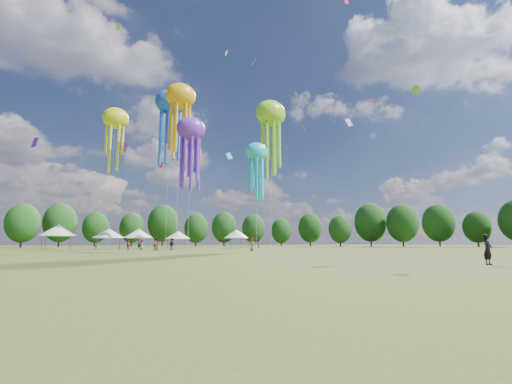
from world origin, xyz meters
name	(u,v)px	position (x,y,z in m)	size (l,w,h in m)	color
ground	(346,266)	(0.00, 0.00, 0.00)	(300.00, 300.00, 0.00)	#384416
observer_main	(488,249)	(7.57, -2.52, 0.83)	(0.60, 0.40, 1.65)	black
spectator_near	(155,245)	(-5.36, 34.96, 0.87)	(0.85, 0.66, 1.75)	gray
spectators_far	(184,244)	(0.87, 46.02, 0.91)	(28.66, 25.85, 1.90)	gray
festival_tents	(142,233)	(-5.32, 55.29, 3.02)	(38.71, 11.21, 4.34)	#47474C
show_kites	(202,126)	(1.93, 39.32, 20.40)	(30.93, 30.57, 27.96)	#F2A50F
small_kites	(172,69)	(-2.82, 42.59, 31.24)	(72.19, 53.39, 43.83)	#F2A50F
treeline	(147,218)	(-3.87, 62.51, 6.54)	(201.57, 95.24, 13.43)	#38281C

